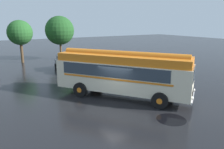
{
  "coord_description": "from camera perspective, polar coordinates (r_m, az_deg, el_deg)",
  "views": [
    {
      "loc": [
        -8.11,
        -12.67,
        5.59
      ],
      "look_at": [
        0.65,
        1.99,
        1.4
      ],
      "focal_mm": 35.0,
      "sensor_mm": 36.0,
      "label": 1
    }
  ],
  "objects": [
    {
      "name": "puddle_patch",
      "position": [
        13.46,
        15.22,
        -11.24
      ],
      "size": [
        1.73,
        1.73,
        0.01
      ],
      "primitive_type": "cylinder",
      "color": "black",
      "rests_on": "ground"
    },
    {
      "name": "tree_left_of_centre",
      "position": [
        32.45,
        -22.92,
        9.89
      ],
      "size": [
        3.33,
        3.33,
        5.75
      ],
      "color": "#4C3823",
      "rests_on": "ground"
    },
    {
      "name": "car_mid_left",
      "position": [
        26.66,
        -6.1,
        3.46
      ],
      "size": [
        2.23,
        4.33,
        1.66
      ],
      "color": "#B7BABF",
      "rests_on": "ground"
    },
    {
      "name": "car_near_left",
      "position": [
        25.85,
        -12.2,
        2.9
      ],
      "size": [
        2.39,
        4.39,
        1.66
      ],
      "color": "#4C5156",
      "rests_on": "ground"
    },
    {
      "name": "ground_plane",
      "position": [
        16.04,
        1.65,
        -6.61
      ],
      "size": [
        120.0,
        120.0,
        0.0
      ],
      "primitive_type": "plane",
      "color": "black"
    },
    {
      "name": "vintage_bus",
      "position": [
        16.23,
        2.76,
        0.61
      ],
      "size": [
        7.91,
        9.59,
        3.49
      ],
      "color": "beige",
      "rests_on": "ground"
    },
    {
      "name": "tree_centre",
      "position": [
        33.59,
        -13.33,
        11.09
      ],
      "size": [
        4.19,
        4.19,
        6.35
      ],
      "color": "#4C3823",
      "rests_on": "ground"
    }
  ]
}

